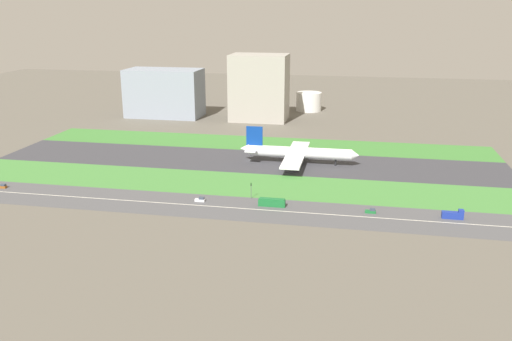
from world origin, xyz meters
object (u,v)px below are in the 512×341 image
car_0 (2,186)px  traffic_light (251,190)px  bus_0 (272,202)px  hangar_building (259,88)px  terminal_building (165,93)px  truck_0 (453,215)px  airliner (296,153)px  fuel_tank_west (309,102)px  car_2 (371,211)px  car_1 (200,200)px

car_0 → traffic_light: size_ratio=0.61×
bus_0 → hangar_building: hangar_building is taller
car_0 → terminal_building: (14.67, 182.00, 17.37)m
truck_0 → hangar_building: size_ratio=0.17×
airliner → bus_0: airliner is taller
bus_0 → fuel_tank_west: bearing=91.6°
car_2 → bus_0: bearing=-180.0°
truck_0 → terminal_building: size_ratio=0.15×
car_0 → terminal_building: 183.42m
bus_0 → car_1: bus_0 is taller
bus_0 → hangar_building: bearing=102.3°
truck_0 → hangar_building: 215.83m
airliner → bus_0: 68.19m
car_2 → fuel_tank_west: fuel_tank_west is taller
car_1 → terminal_building: bearing=114.4°
car_0 → fuel_tank_west: (122.69, 227.00, 6.66)m
car_0 → fuel_tank_west: 258.12m
airliner → hangar_building: bearing=110.2°
truck_0 → car_1: size_ratio=1.91×
airliner → car_2: bearing=-60.0°
airliner → car_2: airliner is taller
hangar_building → car_2: bearing=-65.9°
truck_0 → hangar_building: bearing=122.0°
terminal_building → hangar_building: bearing=0.0°
terminal_building → hangar_building: size_ratio=1.17×
hangar_building → fuel_tank_west: 58.39m
truck_0 → car_2: (-32.52, 0.00, -0.75)m
bus_0 → terminal_building: terminal_building is taller
airliner → car_0: 148.13m
car_1 → traffic_light: traffic_light is taller
car_1 → terminal_building: 200.60m
airliner → traffic_light: airliner is taller
terminal_building → fuel_tank_west: bearing=22.6°
truck_0 → car_2: 32.53m
car_1 → terminal_building: size_ratio=0.08×
car_1 → car_0: 97.22m
car_2 → hangar_building: bearing=114.1°
bus_0 → traffic_light: traffic_light is taller
car_2 → airliner: bearing=120.0°
car_1 → traffic_light: (21.16, 7.99, 3.37)m
bus_0 → terminal_building: bearing=122.2°
terminal_building → hangar_building: (74.85, 0.00, 6.18)m
car_1 → fuel_tank_west: bearing=83.6°
bus_0 → car_0: bus_0 is taller
car_1 → fuel_tank_west: size_ratio=0.21×
bus_0 → truck_0: (74.20, 0.00, -0.15)m
car_1 → car_2: size_ratio=1.00×
airliner → hangar_building: size_ratio=1.33×
traffic_light → hangar_building: (-28.85, 174.01, 20.18)m
truck_0 → car_2: truck_0 is taller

